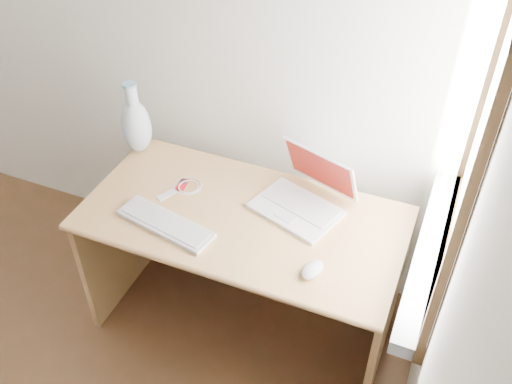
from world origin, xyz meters
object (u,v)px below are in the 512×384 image
at_px(desk, 251,238).
at_px(external_keyboard, 166,223).
at_px(laptop, 300,195).
at_px(vase, 136,125).

bearing_deg(desk, external_keyboard, -136.42).
bearing_deg(laptop, external_keyboard, -125.80).
distance_m(laptop, external_keyboard, 0.57).
distance_m(desk, laptop, 0.33).
relative_size(laptop, external_keyboard, 0.92).
distance_m(desk, external_keyboard, 0.43).
bearing_deg(laptop, desk, -139.49).
xyz_separation_m(laptop, vase, (-0.83, 0.07, 0.09)).
bearing_deg(external_keyboard, vase, 143.34).
xyz_separation_m(desk, laptop, (0.19, 0.08, 0.26)).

